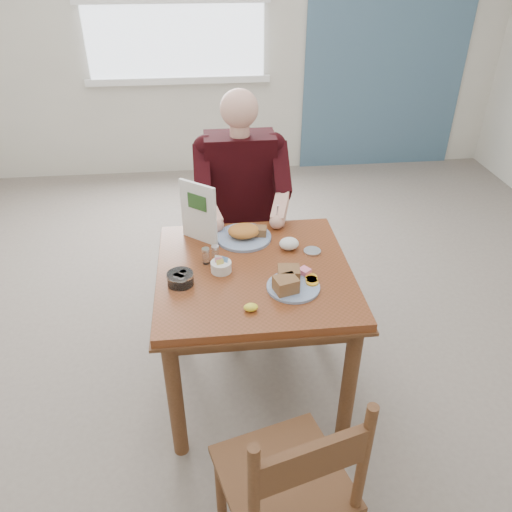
{
  "coord_description": "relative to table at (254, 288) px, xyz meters",
  "views": [
    {
      "loc": [
        -0.2,
        -1.92,
        2.06
      ],
      "look_at": [
        0.01,
        0.0,
        0.82
      ],
      "focal_mm": 35.0,
      "sensor_mm": 36.0,
      "label": 1
    }
  ],
  "objects": [
    {
      "name": "floor",
      "position": [
        0.0,
        0.0,
        -0.64
      ],
      "size": [
        6.0,
        6.0,
        0.0
      ],
      "primitive_type": "plane",
      "color": "#6E6259",
      "rests_on": "ground"
    },
    {
      "name": "wall_back",
      "position": [
        0.0,
        3.0,
        0.76
      ],
      "size": [
        5.5,
        0.0,
        5.5
      ],
      "primitive_type": "plane",
      "rotation": [
        1.57,
        0.0,
        0.0
      ],
      "color": "beige",
      "rests_on": "ground"
    },
    {
      "name": "accent_panel",
      "position": [
        1.6,
        2.98,
        0.76
      ],
      "size": [
        1.6,
        0.02,
        2.8
      ],
      "primitive_type": "cube",
      "color": "#43647D",
      "rests_on": "ground"
    },
    {
      "name": "lemon_wedge",
      "position": [
        -0.05,
        -0.31,
        0.13
      ],
      "size": [
        0.07,
        0.05,
        0.03
      ],
      "primitive_type": "ellipsoid",
      "rotation": [
        0.0,
        0.0,
        0.12
      ],
      "color": "yellow",
      "rests_on": "table"
    },
    {
      "name": "napkin",
      "position": [
        0.19,
        0.16,
        0.14
      ],
      "size": [
        0.12,
        0.11,
        0.06
      ],
      "primitive_type": "ellipsoid",
      "rotation": [
        0.0,
        0.0,
        0.42
      ],
      "color": "white",
      "rests_on": "table"
    },
    {
      "name": "metal_dish",
      "position": [
        0.3,
        0.11,
        0.12
      ],
      "size": [
        0.11,
        0.11,
        0.01
      ],
      "primitive_type": "cylinder",
      "rotation": [
        0.0,
        0.0,
        0.28
      ],
      "color": "silver",
      "rests_on": "table"
    },
    {
      "name": "window",
      "position": [
        -0.4,
        2.97,
        0.96
      ],
      "size": [
        1.72,
        0.04,
        1.42
      ],
      "color": "white",
      "rests_on": "wall_back"
    },
    {
      "name": "table",
      "position": [
        0.0,
        0.0,
        0.0
      ],
      "size": [
        0.92,
        0.92,
        0.75
      ],
      "color": "brown",
      "rests_on": "ground"
    },
    {
      "name": "chair_far",
      "position": [
        0.0,
        0.8,
        -0.16
      ],
      "size": [
        0.42,
        0.42,
        0.95
      ],
      "color": "brown",
      "rests_on": "ground"
    },
    {
      "name": "chair_near",
      "position": [
        0.02,
        -0.93,
        -0.16
      ],
      "size": [
        0.52,
        0.52,
        0.95
      ],
      "color": "brown",
      "rests_on": "ground"
    },
    {
      "name": "diner",
      "position": [
        0.0,
        0.71,
        0.17
      ],
      "size": [
        0.53,
        0.56,
        1.39
      ],
      "color": "gray",
      "rests_on": "chair_far"
    },
    {
      "name": "near_plate",
      "position": [
        0.15,
        -0.16,
        0.14
      ],
      "size": [
        0.27,
        0.27,
        0.08
      ],
      "color": "white",
      "rests_on": "table"
    },
    {
      "name": "far_plate",
      "position": [
        -0.02,
        0.28,
        0.14
      ],
      "size": [
        0.33,
        0.33,
        0.08
      ],
      "color": "white",
      "rests_on": "table"
    },
    {
      "name": "caddy",
      "position": [
        -0.15,
        -0.0,
        0.14
      ],
      "size": [
        0.12,
        0.12,
        0.07
      ],
      "color": "white",
      "rests_on": "table"
    },
    {
      "name": "shakers",
      "position": [
        -0.2,
        0.08,
        0.15
      ],
      "size": [
        0.09,
        0.06,
        0.08
      ],
      "color": "white",
      "rests_on": "table"
    },
    {
      "name": "creamer",
      "position": [
        -0.34,
        -0.08,
        0.14
      ],
      "size": [
        0.15,
        0.15,
        0.05
      ],
      "color": "white",
      "rests_on": "table"
    },
    {
      "name": "menu",
      "position": [
        -0.25,
        0.29,
        0.27
      ],
      "size": [
        0.18,
        0.15,
        0.31
      ],
      "color": "white",
      "rests_on": "table"
    }
  ]
}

